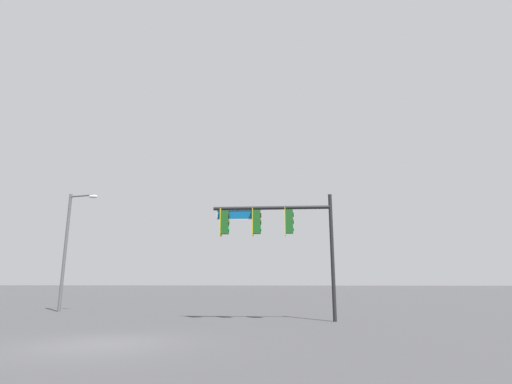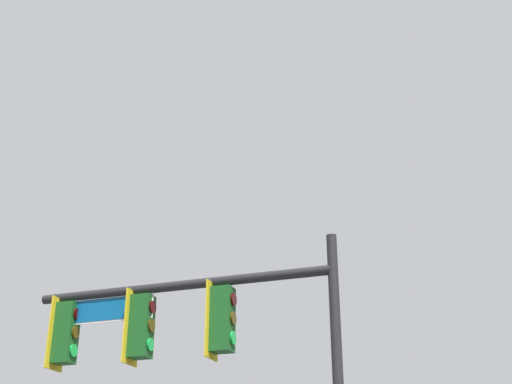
% 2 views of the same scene
% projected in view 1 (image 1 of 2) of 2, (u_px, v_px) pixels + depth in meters
% --- Properties ---
extents(ground_plane, '(400.00, 400.00, 0.00)m').
position_uv_depth(ground_plane, '(100.00, 345.00, 11.05)').
color(ground_plane, '#38383A').
extents(signal_pole_near, '(5.62, 0.64, 5.73)m').
position_uv_depth(signal_pole_near, '(273.00, 225.00, 18.69)').
color(signal_pole_near, black).
rests_on(signal_pole_near, ground_plane).
extents(street_lamp, '(2.02, 0.53, 7.07)m').
position_uv_depth(street_lamp, '(69.00, 241.00, 24.25)').
color(street_lamp, '#4C4C51').
rests_on(street_lamp, ground_plane).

